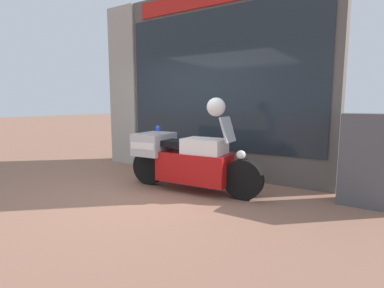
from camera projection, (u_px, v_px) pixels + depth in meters
name	position (u px, v px, depth m)	size (l,w,h in m)	color
ground_plane	(141.00, 196.00, 4.74)	(60.00, 60.00, 0.00)	#8E604C
shop_building	(191.00, 85.00, 6.34)	(5.15, 0.55, 3.67)	#56514C
window_display	(219.00, 150.00, 6.18)	(3.89, 0.30, 2.12)	slate
paramedic_motorcycle	(184.00, 158.00, 5.01)	(2.42, 0.71, 1.25)	black
utility_cabinet	(373.00, 161.00, 4.20)	(0.84, 0.41, 1.31)	#4C4C51
white_helmet	(216.00, 107.00, 4.61)	(0.29, 0.29, 0.29)	white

